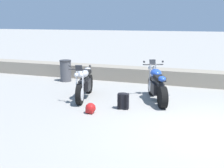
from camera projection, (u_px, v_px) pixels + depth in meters
ground_plane at (207, 133)px, 6.28m from camera, size 120.00×120.00×0.00m
stone_wall at (211, 79)px, 10.63m from camera, size 36.00×0.80×0.55m
motorcycle_silver_near_left at (84, 83)px, 8.96m from camera, size 0.85×2.04×1.18m
motorcycle_blue_centre at (157, 85)px, 8.68m from camera, size 1.06×1.95×1.18m
rider_backpack at (123, 100)px, 7.94m from camera, size 0.32×0.29×0.47m
rider_helmet at (90, 108)px, 7.58m from camera, size 0.28×0.28×0.28m
trash_bin at (66, 71)px, 11.51m from camera, size 0.46×0.46×0.86m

